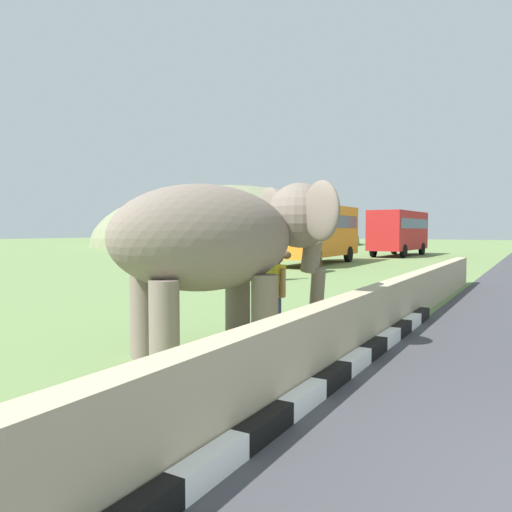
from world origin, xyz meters
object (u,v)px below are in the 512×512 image
Objects in this scene: elephant at (225,240)px; bus_red at (399,230)px; person_handler at (274,290)px; cow_mid at (315,254)px; bus_orange at (314,229)px; cow_near at (269,259)px.

bus_red is (32.74, 5.27, 0.22)m from elephant.
person_handler reaches higher than cow_mid.
cow_near is (-9.82, -2.26, -1.21)m from bus_orange.
bus_orange is 4.94× the size of cow_near.
elephant is 2.05× the size of cow_mid.
elephant is at bearing -154.92° from cow_near.
bus_red is 4.49× the size of cow_near.
bus_orange is (19.24, 7.49, 1.16)m from person_handler.
person_handler is 0.18× the size of bus_orange.
bus_red is at bearing 9.15° from elephant.
bus_red is at bearing 9.96° from person_handler.
bus_red is 4.30× the size of cow_mid.
bus_orange is (20.46, 7.23, 0.22)m from elephant.
bus_red is (12.29, -1.96, -0.00)m from bus_orange.
cow_near is 0.96× the size of cow_mid.
bus_orange is 4.74× the size of cow_mid.
person_handler is at bearing -150.92° from cow_near.
person_handler is 10.78m from cow_near.
person_handler reaches higher than cow_near.
elephant is 11.78m from cow_near.
elephant reaches higher than cow_mid.
cow_mid is at bearing 0.02° from cow_near.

